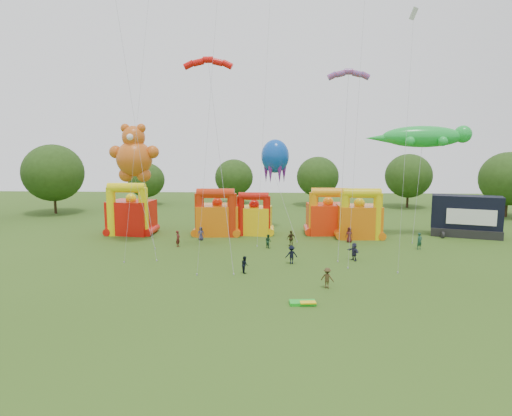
{
  "coord_description": "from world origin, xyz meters",
  "views": [
    {
      "loc": [
        0.53,
        -32.71,
        12.35
      ],
      "look_at": [
        -1.99,
        18.0,
        5.03
      ],
      "focal_mm": 32.0,
      "sensor_mm": 36.0,
      "label": 1
    }
  ],
  "objects_px": {
    "stage_trailer": "(466,217)",
    "spectator_4": "(291,238)",
    "teddy_bear_kite": "(139,182)",
    "octopus_kite": "(282,193)",
    "bouncy_castle_2": "(254,218)",
    "gecko_kite": "(420,166)",
    "spectator_0": "(201,234)",
    "bouncy_castle_0": "(131,214)"
  },
  "relations": [
    {
      "from": "bouncy_castle_2",
      "to": "gecko_kite",
      "type": "relative_size",
      "value": 0.4
    },
    {
      "from": "gecko_kite",
      "to": "teddy_bear_kite",
      "type": "bearing_deg",
      "value": -171.65
    },
    {
      "from": "bouncy_castle_2",
      "to": "stage_trailer",
      "type": "xyz_separation_m",
      "value": [
        28.11,
        0.14,
        0.39
      ]
    },
    {
      "from": "stage_trailer",
      "to": "spectator_0",
      "type": "bearing_deg",
      "value": -172.88
    },
    {
      "from": "teddy_bear_kite",
      "to": "octopus_kite",
      "type": "height_order",
      "value": "teddy_bear_kite"
    },
    {
      "from": "stage_trailer",
      "to": "spectator_4",
      "type": "height_order",
      "value": "stage_trailer"
    },
    {
      "from": "bouncy_castle_0",
      "to": "spectator_4",
      "type": "xyz_separation_m",
      "value": [
        21.55,
        -6.4,
        -1.74
      ]
    },
    {
      "from": "octopus_kite",
      "to": "spectator_4",
      "type": "distance_m",
      "value": 9.55
    },
    {
      "from": "stage_trailer",
      "to": "teddy_bear_kite",
      "type": "height_order",
      "value": "teddy_bear_kite"
    },
    {
      "from": "bouncy_castle_0",
      "to": "bouncy_castle_2",
      "type": "height_order",
      "value": "bouncy_castle_0"
    },
    {
      "from": "bouncy_castle_2",
      "to": "spectator_0",
      "type": "height_order",
      "value": "bouncy_castle_2"
    },
    {
      "from": "stage_trailer",
      "to": "spectator_0",
      "type": "height_order",
      "value": "stage_trailer"
    },
    {
      "from": "octopus_kite",
      "to": "spectator_4",
      "type": "bearing_deg",
      "value": -82.94
    },
    {
      "from": "gecko_kite",
      "to": "bouncy_castle_0",
      "type": "bearing_deg",
      "value": 178.89
    },
    {
      "from": "bouncy_castle_0",
      "to": "bouncy_castle_2",
      "type": "xyz_separation_m",
      "value": [
        16.72,
        0.55,
        -0.44
      ]
    },
    {
      "from": "gecko_kite",
      "to": "bouncy_castle_2",
      "type": "bearing_deg",
      "value": 176.56
    },
    {
      "from": "bouncy_castle_2",
      "to": "octopus_kite",
      "type": "distance_m",
      "value": 5.19
    },
    {
      "from": "spectator_0",
      "to": "spectator_4",
      "type": "relative_size",
      "value": 0.91
    },
    {
      "from": "stage_trailer",
      "to": "octopus_kite",
      "type": "distance_m",
      "value": 24.51
    },
    {
      "from": "bouncy_castle_2",
      "to": "teddy_bear_kite",
      "type": "distance_m",
      "value": 15.93
    },
    {
      "from": "bouncy_castle_2",
      "to": "teddy_bear_kite",
      "type": "xyz_separation_m",
      "value": [
        -13.58,
        -6.4,
        5.31
      ]
    },
    {
      "from": "gecko_kite",
      "to": "spectator_4",
      "type": "bearing_deg",
      "value": -161.02
    },
    {
      "from": "stage_trailer",
      "to": "gecko_kite",
      "type": "relative_size",
      "value": 0.63
    },
    {
      "from": "gecko_kite",
      "to": "spectator_0",
      "type": "distance_m",
      "value": 29.28
    },
    {
      "from": "teddy_bear_kite",
      "to": "octopus_kite",
      "type": "bearing_deg",
      "value": 24.15
    },
    {
      "from": "gecko_kite",
      "to": "spectator_4",
      "type": "distance_m",
      "value": 19.36
    },
    {
      "from": "teddy_bear_kite",
      "to": "spectator_0",
      "type": "xyz_separation_m",
      "value": [
        7.03,
        2.22,
        -6.69
      ]
    },
    {
      "from": "teddy_bear_kite",
      "to": "spectator_0",
      "type": "bearing_deg",
      "value": 17.48
    },
    {
      "from": "gecko_kite",
      "to": "octopus_kite",
      "type": "height_order",
      "value": "gecko_kite"
    },
    {
      "from": "bouncy_castle_0",
      "to": "octopus_kite",
      "type": "distance_m",
      "value": 20.8
    },
    {
      "from": "teddy_bear_kite",
      "to": "spectator_4",
      "type": "relative_size",
      "value": 7.8
    },
    {
      "from": "bouncy_castle_0",
      "to": "octopus_kite",
      "type": "height_order",
      "value": "octopus_kite"
    },
    {
      "from": "gecko_kite",
      "to": "octopus_kite",
      "type": "xyz_separation_m",
      "value": [
        -17.51,
        2.67,
        -3.91
      ]
    },
    {
      "from": "gecko_kite",
      "to": "spectator_0",
      "type": "relative_size",
      "value": 8.49
    },
    {
      "from": "bouncy_castle_2",
      "to": "octopus_kite",
      "type": "height_order",
      "value": "octopus_kite"
    },
    {
      "from": "bouncy_castle_2",
      "to": "bouncy_castle_0",
      "type": "bearing_deg",
      "value": -178.12
    },
    {
      "from": "spectator_4",
      "to": "bouncy_castle_2",
      "type": "bearing_deg",
      "value": -81.33
    },
    {
      "from": "gecko_kite",
      "to": "spectator_4",
      "type": "height_order",
      "value": "gecko_kite"
    },
    {
      "from": "bouncy_castle_2",
      "to": "gecko_kite",
      "type": "height_order",
      "value": "gecko_kite"
    },
    {
      "from": "spectator_0",
      "to": "spectator_4",
      "type": "distance_m",
      "value": 11.71
    },
    {
      "from": "bouncy_castle_2",
      "to": "spectator_0",
      "type": "xyz_separation_m",
      "value": [
        -6.55,
        -4.19,
        -1.38
      ]
    },
    {
      "from": "teddy_bear_kite",
      "to": "spectator_4",
      "type": "bearing_deg",
      "value": -1.7
    }
  ]
}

